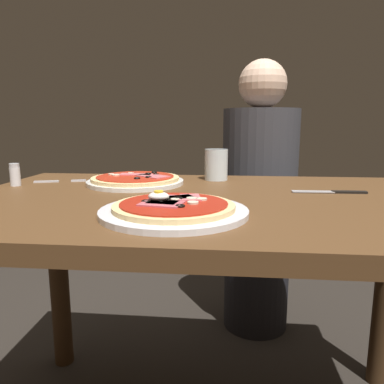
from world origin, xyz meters
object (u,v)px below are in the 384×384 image
Objects in this scene: water_glass_far at (215,166)px; knife at (334,192)px; pizza_foreground at (174,209)px; fork at (56,181)px; salt_shaker at (15,175)px; diner_person at (259,206)px; dining_table at (212,240)px; pizza_across_left at (136,180)px.

water_glass_far is 0.39m from knife.
pizza_foreground is 0.48m from knife.
salt_shaker is at bearing -137.55° from fork.
salt_shaker is at bearing 36.86° from diner_person.
knife is 0.17× the size of diner_person.
dining_table is 0.33m from pizza_across_left.
salt_shaker is (-0.91, 0.03, 0.03)m from knife.
pizza_foreground is 1.96× the size of fork.
pizza_across_left is at bearing 10.60° from salt_shaker.
salt_shaker reaches higher than pizza_across_left.
knife is at bearing -9.16° from pizza_across_left.
salt_shaker is (-0.52, 0.30, 0.02)m from pizza_foreground.
fork is 0.83m from knife.
water_glass_far reaches higher than pizza_across_left.
pizza_across_left is at bearing -155.05° from water_glass_far.
dining_table is 4.25× the size of pizza_foreground.
dining_table is at bearing 69.44° from pizza_foreground.
pizza_across_left is 0.35m from salt_shaker.
knife is (0.57, -0.09, -0.01)m from pizza_across_left.
diner_person reaches higher than knife.
salt_shaker is at bearing -163.30° from water_glass_far.
dining_table is 0.35m from knife.
pizza_foreground reaches higher than knife.
diner_person is at bearing 75.67° from dining_table.
pizza_foreground is 0.60m from salt_shaker.
pizza_foreground is at bearing -110.56° from dining_table.
dining_table is 19.33× the size of salt_shaker.
fork is at bearing 42.45° from salt_shaker.
water_glass_far reaches higher than knife.
water_glass_far is at bearing 65.73° from diner_person.
pizza_foreground is 0.93m from diner_person.
fork is 0.13× the size of diner_person.
fork is at bearing 172.74° from knife.
salt_shaker is at bearing 149.85° from pizza_foreground.
diner_person is at bearing 74.30° from pizza_foreground.
pizza_across_left is 1.89× the size of fork.
pizza_across_left is 0.69m from diner_person.
knife is (0.32, 0.09, 0.12)m from dining_table.
pizza_across_left is (-0.24, 0.18, 0.12)m from dining_table.
pizza_across_left is 0.57m from knife.
water_glass_far is at bearing 90.76° from dining_table.
diner_person is (0.42, 0.51, -0.19)m from pizza_across_left.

